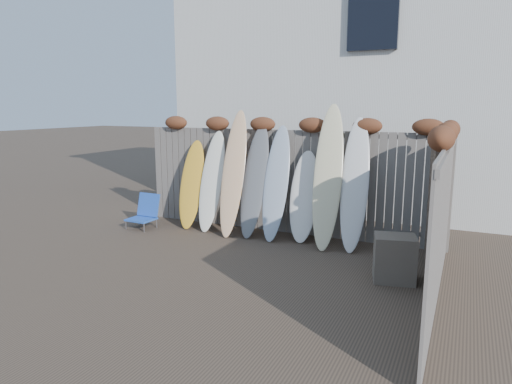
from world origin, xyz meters
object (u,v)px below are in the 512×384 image
at_px(surfboard_0, 192,184).
at_px(wooden_crate, 394,258).
at_px(lattice_panel, 431,210).
at_px(beach_chair, 145,212).

bearing_deg(surfboard_0, wooden_crate, -20.80).
xyz_separation_m(lattice_panel, surfboard_0, (-4.62, 0.85, -0.09)).
relative_size(lattice_panel, surfboard_0, 1.06).
bearing_deg(beach_chair, lattice_panel, -4.09).
distance_m(lattice_panel, surfboard_0, 4.70).
height_order(beach_chair, wooden_crate, beach_chair).
relative_size(wooden_crate, lattice_panel, 0.34).
distance_m(beach_chair, lattice_panel, 5.52).
xyz_separation_m(beach_chair, surfboard_0, (0.85, 0.46, 0.57)).
bearing_deg(lattice_panel, surfboard_0, 163.04).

